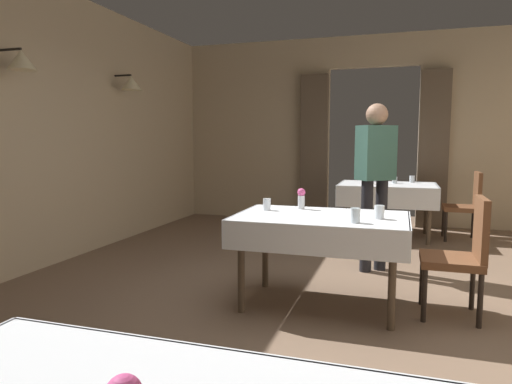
{
  "coord_description": "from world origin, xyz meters",
  "views": [
    {
      "loc": [
        0.45,
        -3.46,
        1.36
      ],
      "look_at": [
        -0.76,
        0.36,
        0.9
      ],
      "focal_mm": 32.15,
      "sensor_mm": 36.0,
      "label": 1
    }
  ],
  "objects_px": {
    "glass_mid_c": "(355,215)",
    "flower_vase_mid": "(301,198)",
    "glass_far_d": "(412,179)",
    "dining_table_far": "(387,191)",
    "person_waiter_by_doorway": "(375,173)",
    "glass_mid_d": "(267,204)",
    "glass_far_c": "(395,180)",
    "flower_vase_far": "(375,176)",
    "chair_far_right": "(467,203)",
    "dining_table_mid": "(321,226)",
    "chair_mid_right": "(463,251)",
    "plate_far_b": "(379,184)",
    "glass_mid_b": "(379,212)"
  },
  "relations": [
    {
      "from": "chair_far_right",
      "to": "glass_far_d",
      "type": "bearing_deg",
      "value": 166.27
    },
    {
      "from": "person_waiter_by_doorway",
      "to": "chair_mid_right",
      "type": "bearing_deg",
      "value": -56.79
    },
    {
      "from": "chair_far_right",
      "to": "glass_mid_b",
      "type": "xyz_separation_m",
      "value": [
        -1.02,
        -3.08,
        0.29
      ]
    },
    {
      "from": "dining_table_mid",
      "to": "chair_mid_right",
      "type": "xyz_separation_m",
      "value": [
        1.07,
        0.08,
        -0.15
      ]
    },
    {
      "from": "chair_mid_right",
      "to": "glass_mid_d",
      "type": "xyz_separation_m",
      "value": [
        -1.57,
        0.05,
        0.29
      ]
    },
    {
      "from": "glass_mid_c",
      "to": "plate_far_b",
      "type": "bearing_deg",
      "value": 89.35
    },
    {
      "from": "glass_mid_d",
      "to": "plate_far_b",
      "type": "xyz_separation_m",
      "value": [
        0.82,
        2.71,
        -0.04
      ]
    },
    {
      "from": "dining_table_mid",
      "to": "plate_far_b",
      "type": "relative_size",
      "value": 6.01
    },
    {
      "from": "glass_mid_d",
      "to": "person_waiter_by_doorway",
      "type": "distance_m",
      "value": 1.36
    },
    {
      "from": "person_waiter_by_doorway",
      "to": "glass_far_c",
      "type": "bearing_deg",
      "value": 84.72
    },
    {
      "from": "flower_vase_mid",
      "to": "glass_mid_d",
      "type": "height_order",
      "value": "flower_vase_mid"
    },
    {
      "from": "glass_mid_b",
      "to": "person_waiter_by_doorway",
      "type": "relative_size",
      "value": 0.06
    },
    {
      "from": "glass_mid_c",
      "to": "plate_far_b",
      "type": "height_order",
      "value": "glass_mid_c"
    },
    {
      "from": "chair_far_right",
      "to": "flower_vase_far",
      "type": "height_order",
      "value": "chair_far_right"
    },
    {
      "from": "glass_far_d",
      "to": "dining_table_mid",
      "type": "bearing_deg",
      "value": -103.29
    },
    {
      "from": "dining_table_far",
      "to": "person_waiter_by_doorway",
      "type": "distance_m",
      "value": 1.83
    },
    {
      "from": "dining_table_mid",
      "to": "chair_mid_right",
      "type": "distance_m",
      "value": 1.08
    },
    {
      "from": "dining_table_far",
      "to": "person_waiter_by_doorway",
      "type": "relative_size",
      "value": 0.76
    },
    {
      "from": "chair_mid_right",
      "to": "glass_far_c",
      "type": "xyz_separation_m",
      "value": [
        -0.54,
        2.96,
        0.28
      ]
    },
    {
      "from": "glass_mid_c",
      "to": "flower_vase_mid",
      "type": "bearing_deg",
      "value": 133.63
    },
    {
      "from": "dining_table_far",
      "to": "person_waiter_by_doorway",
      "type": "height_order",
      "value": "person_waiter_by_doorway"
    },
    {
      "from": "dining_table_far",
      "to": "chair_far_right",
      "type": "distance_m",
      "value": 1.05
    },
    {
      "from": "chair_mid_right",
      "to": "glass_far_d",
      "type": "relative_size",
      "value": 9.42
    },
    {
      "from": "glass_mid_b",
      "to": "glass_mid_d",
      "type": "bearing_deg",
      "value": 170.33
    },
    {
      "from": "dining_table_far",
      "to": "glass_mid_b",
      "type": "height_order",
      "value": "glass_mid_b"
    },
    {
      "from": "plate_far_b",
      "to": "person_waiter_by_doorway",
      "type": "bearing_deg",
      "value": -89.11
    },
    {
      "from": "chair_far_right",
      "to": "glass_far_c",
      "type": "height_order",
      "value": "chair_far_right"
    },
    {
      "from": "glass_mid_b",
      "to": "dining_table_far",
      "type": "bearing_deg",
      "value": 90.33
    },
    {
      "from": "flower_vase_mid",
      "to": "glass_far_c",
      "type": "distance_m",
      "value": 2.85
    },
    {
      "from": "dining_table_far",
      "to": "glass_mid_c",
      "type": "height_order",
      "value": "glass_mid_c"
    },
    {
      "from": "chair_far_right",
      "to": "glass_mid_c",
      "type": "relative_size",
      "value": 8.51
    },
    {
      "from": "dining_table_far",
      "to": "flower_vase_mid",
      "type": "bearing_deg",
      "value": -103.92
    },
    {
      "from": "glass_far_d",
      "to": "chair_far_right",
      "type": "bearing_deg",
      "value": -13.73
    },
    {
      "from": "glass_mid_b",
      "to": "person_waiter_by_doorway",
      "type": "xyz_separation_m",
      "value": [
        -0.1,
        1.2,
        0.22
      ]
    },
    {
      "from": "dining_table_mid",
      "to": "glass_mid_c",
      "type": "xyz_separation_m",
      "value": [
        0.29,
        -0.25,
        0.14
      ]
    },
    {
      "from": "dining_table_far",
      "to": "glass_mid_d",
      "type": "relative_size",
      "value": 12.91
    },
    {
      "from": "dining_table_far",
      "to": "flower_vase_far",
      "type": "xyz_separation_m",
      "value": [
        -0.18,
        0.17,
        0.19
      ]
    },
    {
      "from": "flower_vase_mid",
      "to": "flower_vase_far",
      "type": "relative_size",
      "value": 1.1
    },
    {
      "from": "glass_mid_c",
      "to": "glass_far_d",
      "type": "height_order",
      "value": "glass_mid_c"
    },
    {
      "from": "glass_mid_c",
      "to": "glass_mid_d",
      "type": "bearing_deg",
      "value": 153.79
    },
    {
      "from": "chair_mid_right",
      "to": "plate_far_b",
      "type": "xyz_separation_m",
      "value": [
        -0.74,
        2.76,
        0.24
      ]
    },
    {
      "from": "chair_mid_right",
      "to": "glass_far_d",
      "type": "distance_m",
      "value": 3.17
    },
    {
      "from": "chair_far_right",
      "to": "dining_table_far",
      "type": "bearing_deg",
      "value": -175.15
    },
    {
      "from": "flower_vase_mid",
      "to": "glass_mid_c",
      "type": "bearing_deg",
      "value": -46.37
    },
    {
      "from": "chair_mid_right",
      "to": "flower_vase_mid",
      "type": "xyz_separation_m",
      "value": [
        -1.3,
        0.21,
        0.33
      ]
    },
    {
      "from": "flower_vase_far",
      "to": "chair_far_right",
      "type": "bearing_deg",
      "value": -4.07
    },
    {
      "from": "dining_table_far",
      "to": "glass_far_d",
      "type": "bearing_deg",
      "value": 38.87
    },
    {
      "from": "chair_mid_right",
      "to": "person_waiter_by_doorway",
      "type": "distance_m",
      "value": 1.4
    },
    {
      "from": "dining_table_mid",
      "to": "flower_vase_mid",
      "type": "distance_m",
      "value": 0.41
    },
    {
      "from": "dining_table_mid",
      "to": "glass_far_c",
      "type": "bearing_deg",
      "value": 80.19
    }
  ]
}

